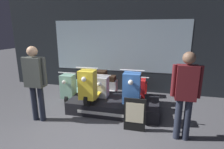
% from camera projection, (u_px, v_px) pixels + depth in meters
% --- Properties ---
extents(ground_plane, '(30.00, 30.00, 0.00)m').
position_uv_depth(ground_plane, '(83.00, 146.00, 3.23)').
color(ground_plane, '#4C4C51').
extents(shop_wall_back, '(8.32, 0.09, 3.20)m').
position_uv_depth(shop_wall_back, '(119.00, 45.00, 5.93)').
color(shop_wall_back, '#23282D').
rests_on(shop_wall_back, ground_plane).
extents(display_platform, '(2.29, 1.13, 0.32)m').
position_uv_depth(display_platform, '(114.00, 104.00, 4.64)').
color(display_platform, black).
rests_on(display_platform, ground_plane).
extents(scooter_display_left, '(0.53, 1.56, 0.94)m').
position_uv_depth(scooter_display_left, '(95.00, 84.00, 4.60)').
color(scooter_display_left, black).
rests_on(scooter_display_left, display_platform).
extents(scooter_display_right, '(0.53, 1.56, 0.94)m').
position_uv_depth(scooter_display_right, '(134.00, 87.00, 4.36)').
color(scooter_display_right, black).
rests_on(scooter_display_right, display_platform).
extents(scooter_backrow_0, '(0.53, 1.56, 0.94)m').
position_uv_depth(scooter_backrow_0, '(76.00, 86.00, 5.48)').
color(scooter_backrow_0, black).
rests_on(scooter_backrow_0, ground_plane).
extents(scooter_backrow_1, '(0.53, 1.56, 0.94)m').
position_uv_depth(scooter_backrow_1, '(106.00, 88.00, 5.26)').
color(scooter_backrow_1, black).
rests_on(scooter_backrow_1, ground_plane).
extents(scooter_backrow_2, '(0.53, 1.56, 0.94)m').
position_uv_depth(scooter_backrow_2, '(139.00, 91.00, 5.04)').
color(scooter_backrow_2, black).
rests_on(scooter_backrow_2, ground_plane).
extents(person_left_browsing, '(0.59, 0.24, 1.75)m').
position_uv_depth(person_left_browsing, '(35.00, 78.00, 3.92)').
color(person_left_browsing, '#232838').
rests_on(person_left_browsing, ground_plane).
extents(person_right_browsing, '(0.53, 0.22, 1.72)m').
position_uv_depth(person_right_browsing, '(186.00, 91.00, 3.21)').
color(person_right_browsing, '#232838').
rests_on(person_right_browsing, ground_plane).
extents(price_sign_board, '(0.45, 0.04, 0.73)m').
position_uv_depth(price_sign_board, '(135.00, 115.00, 3.63)').
color(price_sign_board, black).
rests_on(price_sign_board, ground_plane).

